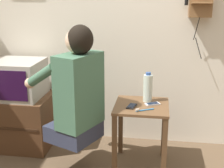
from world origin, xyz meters
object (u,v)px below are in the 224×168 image
object	(u,v)px
water_bottle	(148,88)
toothbrush	(144,110)
television	(18,79)
cell_phone_held	(132,106)
person	(77,89)
cell_phone_spare	(153,104)

from	to	relation	value
water_bottle	toothbrush	size ratio (longest dim) A/B	1.80
television	cell_phone_held	xyz separation A→B (m)	(1.11, -0.27, -0.11)
person	water_bottle	world-z (taller)	person
cell_phone_held	cell_phone_spare	distance (m)	0.19
cell_phone_spare	water_bottle	distance (m)	0.15
person	water_bottle	xyz separation A→B (m)	(0.56, 0.26, -0.04)
water_bottle	person	bearing A→B (deg)	-154.95
television	toothbrush	size ratio (longest dim) A/B	3.18
person	television	bearing A→B (deg)	85.49
person	toothbrush	bearing A→B (deg)	-62.84
television	cell_phone_spare	bearing A→B (deg)	-8.35
cell_phone_spare	cell_phone_held	bearing A→B (deg)	-91.99
person	cell_phone_spare	size ratio (longest dim) A/B	6.99
television	cell_phone_spare	distance (m)	1.30
person	television	distance (m)	0.77
cell_phone_held	cell_phone_spare	world-z (taller)	same
person	toothbrush	xyz separation A→B (m)	(0.54, 0.03, -0.15)
person	cell_phone_held	bearing A→B (deg)	-52.63
person	cell_phone_held	distance (m)	0.47
water_bottle	toothbrush	bearing A→B (deg)	-95.22
cell_phone_held	toothbrush	world-z (taller)	toothbrush
toothbrush	water_bottle	bearing A→B (deg)	-33.45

